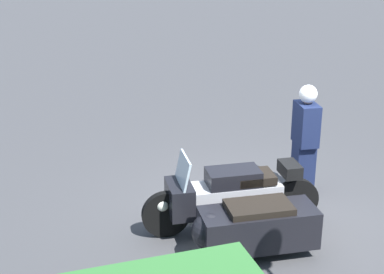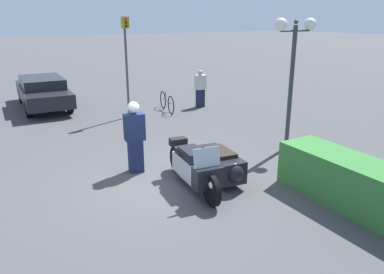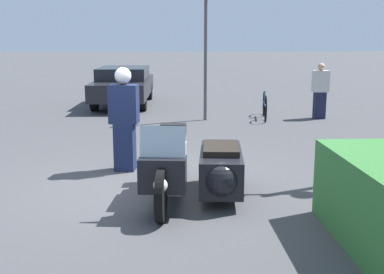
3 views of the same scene
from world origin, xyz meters
TOP-DOWN VIEW (x-y plane):
  - ground_plane at (0.00, 0.00)m, footprint 160.00×160.00m
  - police_motorcycle at (0.66, 0.61)m, footprint 2.55×1.50m
  - officer_rider at (-0.91, -0.52)m, footprint 0.36×0.52m
  - hedge_bush_curbside at (3.06, 2.60)m, footprint 3.56×0.99m
  - twin_lamp_post at (-0.34, 3.94)m, footprint 0.33×1.39m
  - traffic_light_far at (-6.05, 1.26)m, footprint 0.22×0.28m
  - parked_car_background at (-9.39, -1.29)m, footprint 4.84×1.86m
  - pedestrian_bystander at (-6.19, 4.53)m, footprint 0.28×0.45m
  - bicycle_parked at (-6.27, 2.98)m, footprint 1.80×0.31m

SIDE VIEW (x-z plane):
  - ground_plane at x=0.00m, z-range 0.00..0.00m
  - bicycle_parked at x=-6.27m, z-range -0.04..0.75m
  - police_motorcycle at x=0.66m, z-range -0.11..1.05m
  - hedge_bush_curbside at x=3.06m, z-range 0.00..0.97m
  - parked_car_background at x=-9.39m, z-range 0.07..1.35m
  - pedestrian_bystander at x=-6.19m, z-range 0.00..1.57m
  - officer_rider at x=-0.91m, z-range 0.05..1.82m
  - traffic_light_far at x=-6.05m, z-range 0.56..4.25m
  - twin_lamp_post at x=-0.34m, z-range 0.98..4.63m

